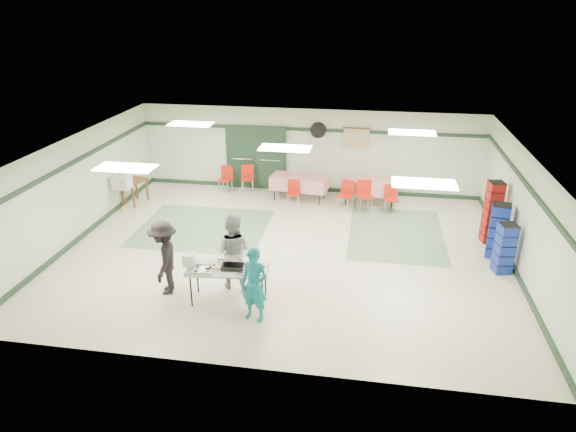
% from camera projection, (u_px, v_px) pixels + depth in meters
% --- Properties ---
extents(floor, '(11.00, 11.00, 0.00)m').
position_uv_depth(floor, '(285.00, 251.00, 12.99)').
color(floor, beige).
rests_on(floor, ground).
extents(ceiling, '(11.00, 11.00, 0.00)m').
position_uv_depth(ceiling, '(285.00, 147.00, 11.93)').
color(ceiling, silver).
rests_on(ceiling, wall_back).
extents(wall_back, '(11.00, 0.00, 11.00)m').
position_uv_depth(wall_back, '(309.00, 151.00, 16.54)').
color(wall_back, beige).
rests_on(wall_back, floor).
extents(wall_front, '(11.00, 0.00, 11.00)m').
position_uv_depth(wall_front, '(239.00, 301.00, 8.38)').
color(wall_front, beige).
rests_on(wall_front, floor).
extents(wall_left, '(0.00, 9.00, 9.00)m').
position_uv_depth(wall_left, '(76.00, 189.00, 13.28)').
color(wall_left, beige).
rests_on(wall_left, floor).
extents(wall_right, '(0.00, 9.00, 9.00)m').
position_uv_depth(wall_right, '(524.00, 216.00, 11.64)').
color(wall_right, beige).
rests_on(wall_right, floor).
extents(trim_back, '(11.00, 0.06, 0.10)m').
position_uv_depth(trim_back, '(309.00, 130.00, 16.24)').
color(trim_back, '#1B3320').
rests_on(trim_back, wall_back).
extents(baseboard_back, '(11.00, 0.06, 0.12)m').
position_uv_depth(baseboard_back, '(308.00, 189.00, 17.02)').
color(baseboard_back, '#1B3320').
rests_on(baseboard_back, floor).
extents(trim_left, '(0.06, 9.00, 0.10)m').
position_uv_depth(trim_left, '(73.00, 163.00, 13.00)').
color(trim_left, '#1B3320').
rests_on(trim_left, wall_back).
extents(baseboard_left, '(0.06, 9.00, 0.12)m').
position_uv_depth(baseboard_left, '(85.00, 234.00, 13.78)').
color(baseboard_left, '#1B3320').
rests_on(baseboard_left, floor).
extents(trim_right, '(0.06, 9.00, 0.10)m').
position_uv_depth(trim_right, '(528.00, 187.00, 11.36)').
color(trim_right, '#1B3320').
rests_on(trim_right, wall_back).
extents(baseboard_right, '(0.06, 9.00, 0.12)m').
position_uv_depth(baseboard_right, '(513.00, 266.00, 12.15)').
color(baseboard_right, '#1B3320').
rests_on(baseboard_right, floor).
extents(green_patch_a, '(3.50, 3.00, 0.01)m').
position_uv_depth(green_patch_a, '(203.00, 228.00, 14.27)').
color(green_patch_a, gray).
rests_on(green_patch_a, floor).
extents(green_patch_b, '(2.50, 3.50, 0.01)m').
position_uv_depth(green_patch_b, '(396.00, 233.00, 13.93)').
color(green_patch_b, gray).
rests_on(green_patch_b, floor).
extents(double_door_left, '(0.90, 0.06, 2.10)m').
position_uv_depth(double_door_left, '(242.00, 157.00, 16.93)').
color(double_door_left, gray).
rests_on(double_door_left, floor).
extents(double_door_right, '(0.90, 0.06, 2.10)m').
position_uv_depth(double_door_right, '(270.00, 158.00, 16.79)').
color(double_door_right, gray).
rests_on(double_door_right, floor).
extents(door_frame, '(2.00, 0.03, 2.15)m').
position_uv_depth(door_frame, '(256.00, 158.00, 16.84)').
color(door_frame, '#1B3320').
rests_on(door_frame, floor).
extents(wall_fan, '(0.50, 0.10, 0.50)m').
position_uv_depth(wall_fan, '(318.00, 130.00, 16.17)').
color(wall_fan, black).
rests_on(wall_fan, wall_back).
extents(scroll_banner, '(0.80, 0.02, 0.60)m').
position_uv_depth(scroll_banner, '(356.00, 138.00, 16.06)').
color(scroll_banner, '#D3B484').
rests_on(scroll_banner, wall_back).
extents(serving_table, '(1.76, 0.84, 0.76)m').
position_uv_depth(serving_table, '(228.00, 271.00, 10.59)').
color(serving_table, '#B1B1AC').
rests_on(serving_table, floor).
extents(sheet_tray_right, '(0.59, 0.47, 0.02)m').
position_uv_depth(sheet_tray_right, '(253.00, 270.00, 10.48)').
color(sheet_tray_right, silver).
rests_on(sheet_tray_right, serving_table).
extents(sheet_tray_mid, '(0.59, 0.47, 0.02)m').
position_uv_depth(sheet_tray_mid, '(228.00, 265.00, 10.71)').
color(sheet_tray_mid, silver).
rests_on(sheet_tray_mid, serving_table).
extents(sheet_tray_left, '(0.56, 0.44, 0.02)m').
position_uv_depth(sheet_tray_left, '(200.00, 269.00, 10.52)').
color(sheet_tray_left, silver).
rests_on(sheet_tray_left, serving_table).
extents(baking_pan, '(0.49, 0.33, 0.08)m').
position_uv_depth(baking_pan, '(233.00, 267.00, 10.57)').
color(baking_pan, black).
rests_on(baking_pan, serving_table).
extents(foam_box_stack, '(0.25, 0.23, 0.27)m').
position_uv_depth(foam_box_stack, '(189.00, 260.00, 10.64)').
color(foam_box_stack, white).
rests_on(foam_box_stack, serving_table).
extents(volunteer_teal, '(0.64, 0.50, 1.54)m').
position_uv_depth(volunteer_teal, '(254.00, 285.00, 9.95)').
color(volunteer_teal, '#137587').
rests_on(volunteer_teal, floor).
extents(volunteer_grey, '(0.89, 0.72, 1.71)m').
position_uv_depth(volunteer_grey, '(233.00, 251.00, 11.08)').
color(volunteer_grey, '#97979D').
rests_on(volunteer_grey, floor).
extents(volunteer_dark, '(0.83, 1.18, 1.66)m').
position_uv_depth(volunteer_dark, '(164.00, 258.00, 10.88)').
color(volunteer_dark, black).
rests_on(volunteer_dark, floor).
extents(dining_table_a, '(1.73, 0.88, 0.77)m').
position_uv_depth(dining_table_a, '(370.00, 186.00, 15.75)').
color(dining_table_a, red).
rests_on(dining_table_a, floor).
extents(dining_table_b, '(1.83, 0.99, 0.77)m').
position_uv_depth(dining_table_b, '(299.00, 182.00, 16.07)').
color(dining_table_b, red).
rests_on(dining_table_b, floor).
extents(chair_a, '(0.52, 0.52, 0.93)m').
position_uv_depth(chair_a, '(364.00, 192.00, 15.26)').
color(chair_a, red).
rests_on(chair_a, floor).
extents(chair_b, '(0.53, 0.53, 0.90)m').
position_uv_depth(chair_b, '(346.00, 192.00, 15.34)').
color(chair_b, red).
rests_on(chair_b, floor).
extents(chair_c, '(0.43, 0.43, 0.83)m').
position_uv_depth(chair_c, '(391.00, 196.00, 15.16)').
color(chair_c, red).
rests_on(chair_c, floor).
extents(chair_d, '(0.39, 0.39, 0.82)m').
position_uv_depth(chair_d, '(294.00, 190.00, 15.60)').
color(chair_d, red).
rests_on(chair_d, floor).
extents(chair_loose_a, '(0.49, 0.49, 0.89)m').
position_uv_depth(chair_loose_a, '(248.00, 175.00, 16.77)').
color(chair_loose_a, red).
rests_on(chair_loose_a, floor).
extents(chair_loose_b, '(0.46, 0.46, 0.87)m').
position_uv_depth(chair_loose_b, '(226.00, 176.00, 16.71)').
color(chair_loose_b, red).
rests_on(chair_loose_b, floor).
extents(crate_stack_blue_a, '(0.51, 0.51, 1.38)m').
position_uv_depth(crate_stack_blue_a, '(498.00, 231.00, 12.47)').
color(crate_stack_blue_a, navy).
rests_on(crate_stack_blue_a, floor).
extents(crate_stack_red, '(0.42, 0.42, 1.66)m').
position_uv_depth(crate_stack_red, '(492.00, 212.00, 13.15)').
color(crate_stack_red, maroon).
rests_on(crate_stack_red, floor).
extents(crate_stack_blue_b, '(0.45, 0.45, 1.21)m').
position_uv_depth(crate_stack_blue_b, '(505.00, 248.00, 11.76)').
color(crate_stack_blue_b, navy).
rests_on(crate_stack_blue_b, floor).
extents(printer_table, '(0.70, 0.91, 0.74)m').
position_uv_depth(printer_table, '(134.00, 184.00, 15.75)').
color(printer_table, brown).
rests_on(printer_table, floor).
extents(office_printer, '(0.49, 0.43, 0.38)m').
position_uv_depth(office_printer, '(122.00, 182.00, 14.98)').
color(office_printer, beige).
rests_on(office_printer, printer_table).
extents(broom, '(0.09, 0.23, 1.46)m').
position_uv_depth(broom, '(122.00, 186.00, 15.19)').
color(broom, brown).
rests_on(broom, floor).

